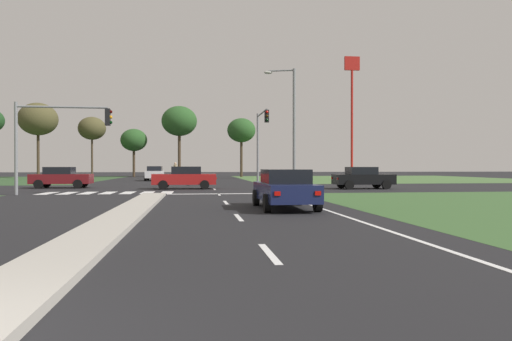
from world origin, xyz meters
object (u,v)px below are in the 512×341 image
Objects in this scene: traffic_signal_far_right at (261,134)px; pedestrian_at_median at (175,170)px; treeline_third at (92,129)px; treeline_fourth at (134,140)px; fastfood_pole_sign at (352,92)px; treeline_second at (38,119)px; car_white_second at (155,173)px; car_maroon_fifth at (61,177)px; street_lamp_second at (291,122)px; car_navy_near at (285,188)px; car_black_fourth at (363,178)px; car_red_third at (185,178)px; traffic_signal_near_left at (54,130)px; treeline_sixth at (241,131)px; treeline_fifth at (179,121)px.

traffic_signal_far_right is 3.37× the size of pedestrian_at_median.
treeline_fourth is at bearing -2.41° from treeline_third.
pedestrian_at_median is 23.22m from fastfood_pole_sign.
car_white_second is at bearing -40.46° from treeline_second.
street_lamp_second is at bearing 72.76° from car_maroon_fifth.
car_navy_near is at bearing -102.74° from street_lamp_second.
car_black_fourth is at bearing -62.69° from treeline_fourth.
car_maroon_fifth is (-21.42, 4.05, -0.00)m from car_black_fourth.
treeline_third is at bearing -160.81° from pedestrian_at_median.
traffic_signal_far_right is (2.11, 21.38, 3.53)m from car_navy_near.
car_white_second is at bearing 10.57° from car_red_third.
traffic_signal_near_left is at bearing -71.41° from treeline_second.
fastfood_pole_sign is at bearing 163.01° from car_black_fourth.
car_maroon_fifth is 0.81× the size of traffic_signal_near_left.
treeline_second reaches higher than treeline_fourth.
treeline_sixth reaches higher than car_red_third.
pedestrian_at_median is (-7.30, 7.18, -3.02)m from traffic_signal_far_right.
street_lamp_second is at bearing -108.47° from car_red_third.
treeline_fifth reaches higher than treeline_third.
treeline_fourth is (0.61, 36.25, 4.72)m from car_maroon_fifth.
traffic_signal_near_left is 0.49× the size of treeline_fifth.
car_navy_near is 22.70m from car_maroon_fifth.
car_red_third is at bearing 100.57° from car_white_second.
fastfood_pole_sign is at bearing 67.41° from car_navy_near.
traffic_signal_near_left is at bearing -88.32° from treeline_fourth.
car_navy_near is 56.43m from treeline_fourth.
treeline_sixth is (-4.80, 38.52, 6.19)m from car_black_fourth.
street_lamp_second reaches higher than car_maroon_fifth.
car_red_third is at bearing -77.85° from treeline_fourth.
treeline_sixth reaches higher than car_maroon_fifth.
car_red_third is 0.31× the size of fastfood_pole_sign.
treeline_sixth reaches higher than car_black_fourth.
treeline_fifth reaches higher than traffic_signal_far_right.
pedestrian_at_median is (-5.19, 28.56, 0.51)m from car_navy_near.
treeline_fifth is at bearing 2.42° from car_red_third.
car_red_third is 0.50× the size of treeline_sixth.
traffic_signal_far_right is at bearing -131.51° from fastfood_pole_sign.
pedestrian_at_median reaches higher than car_red_third.
traffic_signal_far_right reaches higher than traffic_signal_near_left.
car_maroon_fifth is at bearing -148.29° from fastfood_pole_sign.
traffic_signal_near_left is (-11.09, 10.11, 2.84)m from car_navy_near.
street_lamp_second reaches higher than car_navy_near.
street_lamp_second is 0.92× the size of treeline_sixth.
traffic_signal_near_left is 2.86× the size of pedestrian_at_median.
car_navy_near is at bearing -42.35° from traffic_signal_near_left.
fastfood_pole_sign is at bearing 179.79° from car_white_second.
car_white_second is 0.31× the size of fastfood_pole_sign.
treeline_sixth reaches higher than traffic_signal_near_left.
treeline_fourth reaches higher than traffic_signal_near_left.
car_maroon_fifth is at bearing -45.57° from pedestrian_at_median.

